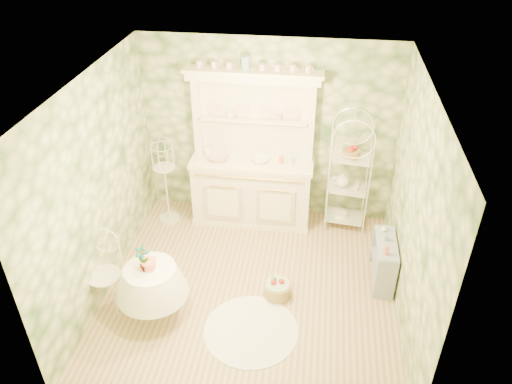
# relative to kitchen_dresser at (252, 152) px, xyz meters

# --- Properties ---
(floor) EXTENTS (3.60, 3.60, 0.00)m
(floor) POSITION_rel_kitchen_dresser_xyz_m (0.20, -1.52, -1.15)
(floor) COLOR tan
(floor) RESTS_ON ground
(ceiling) EXTENTS (3.60, 3.60, 0.00)m
(ceiling) POSITION_rel_kitchen_dresser_xyz_m (0.20, -1.52, 1.56)
(ceiling) COLOR white
(ceiling) RESTS_ON floor
(wall_left) EXTENTS (3.60, 3.60, 0.00)m
(wall_left) POSITION_rel_kitchen_dresser_xyz_m (-1.60, -1.52, 0.21)
(wall_left) COLOR beige
(wall_left) RESTS_ON floor
(wall_right) EXTENTS (3.60, 3.60, 0.00)m
(wall_right) POSITION_rel_kitchen_dresser_xyz_m (2.00, -1.52, 0.21)
(wall_right) COLOR beige
(wall_right) RESTS_ON floor
(wall_back) EXTENTS (3.60, 3.60, 0.00)m
(wall_back) POSITION_rel_kitchen_dresser_xyz_m (0.20, 0.28, 0.21)
(wall_back) COLOR beige
(wall_back) RESTS_ON floor
(wall_front) EXTENTS (3.60, 3.60, 0.00)m
(wall_front) POSITION_rel_kitchen_dresser_xyz_m (0.20, -3.32, 0.21)
(wall_front) COLOR beige
(wall_front) RESTS_ON floor
(kitchen_dresser) EXTENTS (1.87, 0.61, 2.29)m
(kitchen_dresser) POSITION_rel_kitchen_dresser_xyz_m (0.00, 0.00, 0.00)
(kitchen_dresser) COLOR white
(kitchen_dresser) RESTS_ON floor
(bakers_rack) EXTENTS (0.63, 0.48, 1.89)m
(bakers_rack) POSITION_rel_kitchen_dresser_xyz_m (1.38, 0.04, -0.20)
(bakers_rack) COLOR white
(bakers_rack) RESTS_ON floor
(side_shelf) EXTENTS (0.32, 0.71, 0.59)m
(side_shelf) POSITION_rel_kitchen_dresser_xyz_m (1.85, -1.12, -0.85)
(side_shelf) COLOR #939DB6
(side_shelf) RESTS_ON floor
(round_table) EXTENTS (0.71, 0.71, 0.62)m
(round_table) POSITION_rel_kitchen_dresser_xyz_m (-0.87, -2.09, -0.83)
(round_table) COLOR white
(round_table) RESTS_ON floor
(cafe_chair) EXTENTS (0.46, 0.46, 0.99)m
(cafe_chair) POSITION_rel_kitchen_dresser_xyz_m (-1.48, -2.00, -0.65)
(cafe_chair) COLOR white
(cafe_chair) RESTS_ON floor
(birdcage_stand) EXTENTS (0.34, 0.34, 1.39)m
(birdcage_stand) POSITION_rel_kitchen_dresser_xyz_m (-1.25, -0.19, -0.45)
(birdcage_stand) COLOR white
(birdcage_stand) RESTS_ON floor
(floor_basket) EXTENTS (0.47, 0.47, 0.23)m
(floor_basket) POSITION_rel_kitchen_dresser_xyz_m (0.55, -1.59, -1.03)
(floor_basket) COLOR #A2844E
(floor_basket) RESTS_ON floor
(lace_rug) EXTENTS (1.32, 1.32, 0.01)m
(lace_rug) POSITION_rel_kitchen_dresser_xyz_m (0.30, -2.20, -1.14)
(lace_rug) COLOR white
(lace_rug) RESTS_ON floor
(bowl_floral) EXTENTS (0.29, 0.29, 0.07)m
(bowl_floral) POSITION_rel_kitchen_dresser_xyz_m (-0.47, -0.04, -0.13)
(bowl_floral) COLOR white
(bowl_floral) RESTS_ON kitchen_dresser
(bowl_white) EXTENTS (0.33, 0.33, 0.08)m
(bowl_white) POSITION_rel_kitchen_dresser_xyz_m (0.12, -0.01, -0.13)
(bowl_white) COLOR white
(bowl_white) RESTS_ON kitchen_dresser
(cup_left) EXTENTS (0.15, 0.15, 0.09)m
(cup_left) POSITION_rel_kitchen_dresser_xyz_m (-0.33, 0.16, 0.47)
(cup_left) COLOR white
(cup_left) RESTS_ON kitchen_dresser
(cup_right) EXTENTS (0.12, 0.12, 0.09)m
(cup_right) POSITION_rel_kitchen_dresser_xyz_m (0.35, 0.16, 0.47)
(cup_right) COLOR white
(cup_right) RESTS_ON kitchen_dresser
(potted_geranium) EXTENTS (0.19, 0.14, 0.33)m
(potted_geranium) POSITION_rel_kitchen_dresser_xyz_m (-0.91, -2.13, -0.30)
(potted_geranium) COLOR #3F7238
(potted_geranium) RESTS_ON round_table
(bottle_amber) EXTENTS (0.07, 0.07, 0.15)m
(bottle_amber) POSITION_rel_kitchen_dresser_xyz_m (1.82, -1.35, -0.46)
(bottle_amber) COLOR #CF6C3F
(bottle_amber) RESTS_ON side_shelf
(bottle_blue) EXTENTS (0.05, 0.05, 0.11)m
(bottle_blue) POSITION_rel_kitchen_dresser_xyz_m (1.84, -1.08, -0.49)
(bottle_blue) COLOR #73A0B8
(bottle_blue) RESTS_ON side_shelf
(bottle_glass) EXTENTS (0.09, 0.09, 0.10)m
(bottle_glass) POSITION_rel_kitchen_dresser_xyz_m (1.83, -0.89, -0.50)
(bottle_glass) COLOR silver
(bottle_glass) RESTS_ON side_shelf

